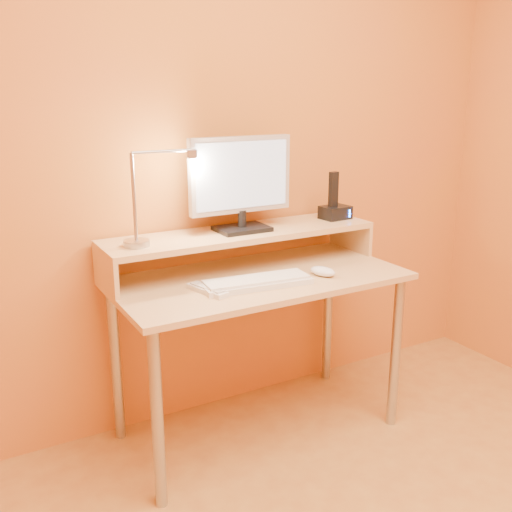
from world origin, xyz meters
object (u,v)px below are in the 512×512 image
mouse (323,271)px  remote_control (207,290)px  lamp_base (137,243)px  monitor_panel (241,175)px  keyboard (256,283)px  phone_dock (335,212)px

mouse → remote_control: size_ratio=0.59×
lamp_base → monitor_panel: bearing=4.8°
lamp_base → mouse: lamp_base is taller
monitor_panel → keyboard: (-0.07, -0.27, -0.39)m
keyboard → remote_control: 0.20m
lamp_base → remote_control: (0.20, -0.20, -0.16)m
monitor_panel → mouse: monitor_panel is taller
monitor_panel → lamp_base: size_ratio=4.64×
mouse → monitor_panel: bearing=107.5°
phone_dock → mouse: bearing=-137.9°
keyboard → mouse: size_ratio=3.82×
monitor_panel → remote_control: monitor_panel is taller
phone_dock → keyboard: bearing=-160.0°
keyboard → mouse: mouse is taller
lamp_base → keyboard: 0.49m
phone_dock → remote_control: phone_dock is taller
lamp_base → phone_dock: (0.97, 0.03, 0.02)m
phone_dock → lamp_base: bearing=177.5°
lamp_base → keyboard: (0.40, -0.23, -0.16)m
lamp_base → remote_control: lamp_base is taller
remote_control → monitor_panel: bearing=26.1°
monitor_panel → remote_control: size_ratio=2.42×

